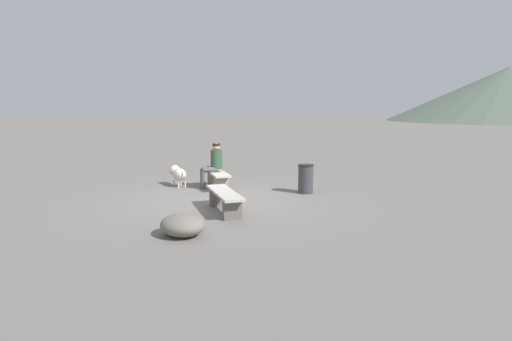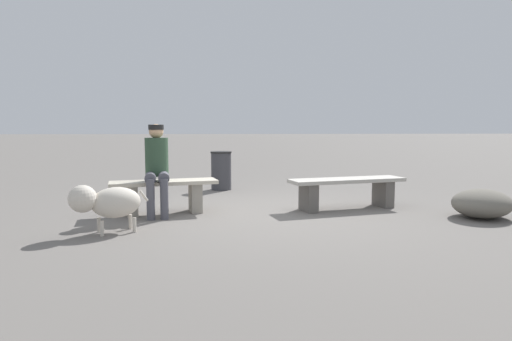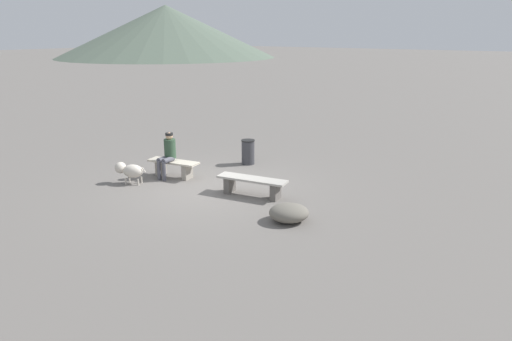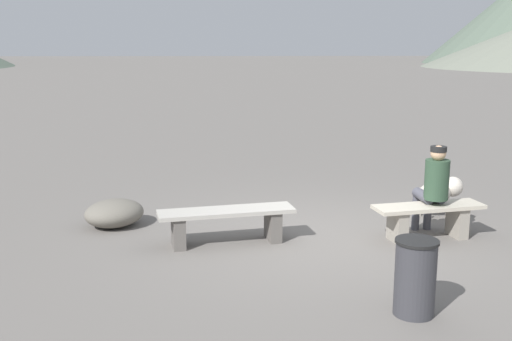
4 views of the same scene
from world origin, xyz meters
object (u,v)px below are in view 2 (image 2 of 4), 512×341
seated_person (157,163)px  trash_bin (221,171)px  boulder (482,203)px  bench_right (164,192)px  bench_left (347,188)px  dog (107,202)px

seated_person → trash_bin: seated_person is taller
boulder → trash_bin: bearing=-41.5°
bench_right → boulder: (-4.39, 0.77, -0.12)m
bench_right → trash_bin: bearing=-122.0°
seated_person → boulder: seated_person is taller
seated_person → trash_bin: 2.66m
bench_left → bench_right: (2.75, 0.08, -0.00)m
trash_bin → boulder: 4.70m
trash_bin → boulder: size_ratio=0.88×
bench_left → trash_bin: size_ratio=2.42×
bench_right → dog: dog is taller
bench_left → boulder: bearing=141.5°
bench_left → trash_bin: trash_bin is taller
bench_right → trash_bin: 2.51m
dog → bench_left: bearing=176.6°
bench_right → boulder: bench_right is taller
dog → trash_bin: trash_bin is taller
bench_left → dog: 3.50m
bench_left → bench_right: size_ratio=1.19×
bench_right → boulder: 4.46m
trash_bin → boulder: (-3.51, 3.11, -0.19)m
dog → trash_bin: bearing=-135.8°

